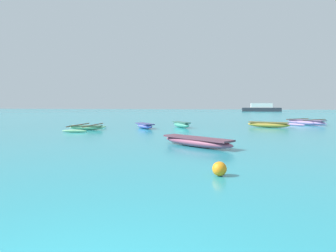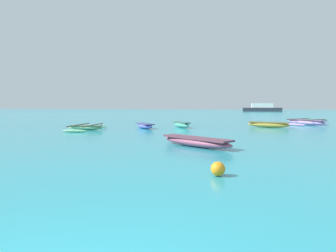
{
  "view_description": "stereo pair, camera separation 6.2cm",
  "coord_description": "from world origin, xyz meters",
  "px_view_note": "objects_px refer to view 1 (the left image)",
  "views": [
    {
      "loc": [
        1.48,
        -1.93,
        1.87
      ],
      "look_at": [
        -2.61,
        20.32,
        0.25
      ],
      "focal_mm": 32.0,
      "sensor_mm": 36.0,
      "label": 1
    },
    {
      "loc": [
        1.54,
        -1.92,
        1.87
      ],
      "look_at": [
        -2.61,
        20.32,
        0.25
      ],
      "focal_mm": 32.0,
      "sensor_mm": 36.0,
      "label": 2
    }
  ],
  "objects_px": {
    "moored_boat_4": "(181,124)",
    "distant_ferry": "(261,108)",
    "moored_boat_1": "(145,126)",
    "moored_boat_5": "(197,141)",
    "mooring_buoy_2": "(219,169)",
    "moored_boat_3": "(306,122)",
    "moored_boat_2": "(86,127)",
    "moored_boat_0": "(268,124)"
  },
  "relations": [
    {
      "from": "moored_boat_1",
      "to": "distant_ferry",
      "type": "distance_m",
      "value": 65.32
    },
    {
      "from": "moored_boat_1",
      "to": "moored_boat_2",
      "type": "xyz_separation_m",
      "value": [
        -3.89,
        -2.2,
        -0.04
      ]
    },
    {
      "from": "moored_boat_0",
      "to": "moored_boat_1",
      "type": "bearing_deg",
      "value": -140.34
    },
    {
      "from": "mooring_buoy_2",
      "to": "moored_boat_2",
      "type": "bearing_deg",
      "value": 127.82
    },
    {
      "from": "moored_boat_2",
      "to": "moored_boat_1",
      "type": "bearing_deg",
      "value": 25.96
    },
    {
      "from": "moored_boat_0",
      "to": "moored_boat_5",
      "type": "bearing_deg",
      "value": -87.65
    },
    {
      "from": "moored_boat_1",
      "to": "distant_ferry",
      "type": "relative_size",
      "value": 0.25
    },
    {
      "from": "moored_boat_2",
      "to": "moored_boat_5",
      "type": "distance_m",
      "value": 11.46
    },
    {
      "from": "moored_boat_5",
      "to": "mooring_buoy_2",
      "type": "height_order",
      "value": "moored_boat_5"
    },
    {
      "from": "moored_boat_3",
      "to": "distant_ferry",
      "type": "bearing_deg",
      "value": 137.64
    },
    {
      "from": "moored_boat_3",
      "to": "moored_boat_5",
      "type": "bearing_deg",
      "value": -67.75
    },
    {
      "from": "moored_boat_3",
      "to": "distant_ferry",
      "type": "distance_m",
      "value": 56.78
    },
    {
      "from": "moored_boat_5",
      "to": "distant_ferry",
      "type": "distance_m",
      "value": 73.65
    },
    {
      "from": "moored_boat_3",
      "to": "moored_boat_4",
      "type": "height_order",
      "value": "moored_boat_3"
    },
    {
      "from": "distant_ferry",
      "to": "moored_boat_3",
      "type": "bearing_deg",
      "value": -92.94
    },
    {
      "from": "moored_boat_4",
      "to": "moored_boat_5",
      "type": "bearing_deg",
      "value": -23.69
    },
    {
      "from": "moored_boat_1",
      "to": "distant_ferry",
      "type": "xyz_separation_m",
      "value": [
        16.48,
        63.2,
        0.7
      ]
    },
    {
      "from": "moored_boat_1",
      "to": "moored_boat_5",
      "type": "bearing_deg",
      "value": -8.1
    },
    {
      "from": "distant_ferry",
      "to": "mooring_buoy_2",
      "type": "bearing_deg",
      "value": -97.65
    },
    {
      "from": "moored_boat_3",
      "to": "moored_boat_4",
      "type": "relative_size",
      "value": 1.66
    },
    {
      "from": "moored_boat_3",
      "to": "distant_ferry",
      "type": "height_order",
      "value": "distant_ferry"
    },
    {
      "from": "moored_boat_0",
      "to": "moored_boat_3",
      "type": "bearing_deg",
      "value": 67.65
    },
    {
      "from": "moored_boat_0",
      "to": "moored_boat_2",
      "type": "relative_size",
      "value": 0.78
    },
    {
      "from": "moored_boat_1",
      "to": "moored_boat_3",
      "type": "relative_size",
      "value": 0.66
    },
    {
      "from": "moored_boat_1",
      "to": "moored_boat_3",
      "type": "height_order",
      "value": "moored_boat_3"
    },
    {
      "from": "mooring_buoy_2",
      "to": "moored_boat_3",
      "type": "bearing_deg",
      "value": 70.51
    },
    {
      "from": "moored_boat_1",
      "to": "moored_boat_4",
      "type": "bearing_deg",
      "value": 80.63
    },
    {
      "from": "moored_boat_4",
      "to": "moored_boat_5",
      "type": "distance_m",
      "value": 11.09
    },
    {
      "from": "moored_boat_1",
      "to": "moored_boat_2",
      "type": "height_order",
      "value": "same"
    },
    {
      "from": "moored_boat_5",
      "to": "mooring_buoy_2",
      "type": "xyz_separation_m",
      "value": [
        1.06,
        -5.39,
        -0.05
      ]
    },
    {
      "from": "moored_boat_5",
      "to": "moored_boat_4",
      "type": "bearing_deg",
      "value": 138.6
    },
    {
      "from": "moored_boat_1",
      "to": "moored_boat_2",
      "type": "distance_m",
      "value": 4.47
    },
    {
      "from": "moored_boat_0",
      "to": "moored_boat_2",
      "type": "height_order",
      "value": "moored_boat_0"
    },
    {
      "from": "moored_boat_1",
      "to": "moored_boat_3",
      "type": "xyz_separation_m",
      "value": [
        13.56,
        6.5,
        0.04
      ]
    },
    {
      "from": "moored_boat_0",
      "to": "moored_boat_5",
      "type": "distance_m",
      "value": 13.23
    },
    {
      "from": "moored_boat_0",
      "to": "moored_boat_4",
      "type": "height_order",
      "value": "moored_boat_4"
    },
    {
      "from": "moored_boat_2",
      "to": "moored_boat_4",
      "type": "bearing_deg",
      "value": 24.55
    },
    {
      "from": "moored_boat_4",
      "to": "mooring_buoy_2",
      "type": "height_order",
      "value": "moored_boat_4"
    },
    {
      "from": "moored_boat_1",
      "to": "moored_boat_5",
      "type": "xyz_separation_m",
      "value": [
        4.92,
        -9.54,
        0.01
      ]
    },
    {
      "from": "moored_boat_3",
      "to": "mooring_buoy_2",
      "type": "distance_m",
      "value": 22.73
    },
    {
      "from": "moored_boat_1",
      "to": "moored_boat_3",
      "type": "bearing_deg",
      "value": 80.23
    },
    {
      "from": "moored_boat_4",
      "to": "distant_ferry",
      "type": "relative_size",
      "value": 0.23
    }
  ]
}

